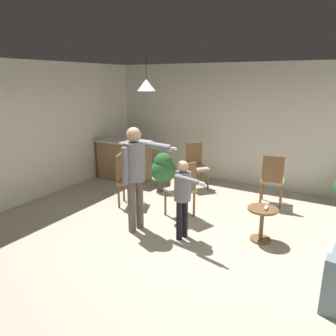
{
  "coord_description": "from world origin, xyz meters",
  "views": [
    {
      "loc": [
        2.21,
        -3.85,
        2.35
      ],
      "look_at": [
        -0.23,
        0.34,
        1.0
      ],
      "focal_mm": 34.21,
      "sensor_mm": 36.0,
      "label": 1
    }
  ],
  "objects_px": {
    "dining_chair_centre_back": "(196,164)",
    "dining_chair_spare": "(272,178)",
    "kitchen_counter": "(124,160)",
    "dining_chair_by_counter": "(126,178)",
    "potted_plant_by_wall": "(163,170)",
    "person_child": "(183,191)",
    "dining_chair_near_wall": "(183,188)",
    "person_adult": "(135,168)",
    "spare_remote_on_table": "(266,208)",
    "side_table_by_couch": "(262,220)"
  },
  "relations": [
    {
      "from": "potted_plant_by_wall",
      "to": "dining_chair_by_counter",
      "type": "bearing_deg",
      "value": -98.21
    },
    {
      "from": "person_child",
      "to": "kitchen_counter",
      "type": "bearing_deg",
      "value": -113.22
    },
    {
      "from": "person_adult",
      "to": "person_child",
      "type": "distance_m",
      "value": 0.83
    },
    {
      "from": "side_table_by_couch",
      "to": "dining_chair_centre_back",
      "type": "height_order",
      "value": "dining_chair_centre_back"
    },
    {
      "from": "side_table_by_couch",
      "to": "dining_chair_centre_back",
      "type": "distance_m",
      "value": 2.56
    },
    {
      "from": "person_adult",
      "to": "dining_chair_by_counter",
      "type": "height_order",
      "value": "person_adult"
    },
    {
      "from": "dining_chair_spare",
      "to": "dining_chair_centre_back",
      "type": "bearing_deg",
      "value": 164.05
    },
    {
      "from": "dining_chair_near_wall",
      "to": "spare_remote_on_table",
      "type": "height_order",
      "value": "dining_chair_near_wall"
    },
    {
      "from": "dining_chair_by_counter",
      "to": "potted_plant_by_wall",
      "type": "height_order",
      "value": "dining_chair_by_counter"
    },
    {
      "from": "spare_remote_on_table",
      "to": "person_child",
      "type": "bearing_deg",
      "value": -154.71
    },
    {
      "from": "side_table_by_couch",
      "to": "person_child",
      "type": "xyz_separation_m",
      "value": [
        -1.05,
        -0.53,
        0.43
      ]
    },
    {
      "from": "kitchen_counter",
      "to": "dining_chair_by_counter",
      "type": "relative_size",
      "value": 1.26
    },
    {
      "from": "person_child",
      "to": "spare_remote_on_table",
      "type": "xyz_separation_m",
      "value": [
        1.1,
        0.52,
        -0.22
      ]
    },
    {
      "from": "person_child",
      "to": "dining_chair_spare",
      "type": "bearing_deg",
      "value": 171.12
    },
    {
      "from": "kitchen_counter",
      "to": "dining_chair_centre_back",
      "type": "height_order",
      "value": "dining_chair_centre_back"
    },
    {
      "from": "person_adult",
      "to": "dining_chair_centre_back",
      "type": "relative_size",
      "value": 1.66
    },
    {
      "from": "person_adult",
      "to": "person_child",
      "type": "xyz_separation_m",
      "value": [
        0.77,
        0.11,
        -0.27
      ]
    },
    {
      "from": "side_table_by_couch",
      "to": "spare_remote_on_table",
      "type": "height_order",
      "value": "spare_remote_on_table"
    },
    {
      "from": "dining_chair_centre_back",
      "to": "potted_plant_by_wall",
      "type": "bearing_deg",
      "value": -8.55
    },
    {
      "from": "dining_chair_centre_back",
      "to": "dining_chair_spare",
      "type": "height_order",
      "value": "same"
    },
    {
      "from": "dining_chair_by_counter",
      "to": "dining_chair_near_wall",
      "type": "relative_size",
      "value": 1.0
    },
    {
      "from": "dining_chair_spare",
      "to": "spare_remote_on_table",
      "type": "height_order",
      "value": "dining_chair_spare"
    },
    {
      "from": "kitchen_counter",
      "to": "dining_chair_centre_back",
      "type": "distance_m",
      "value": 1.8
    },
    {
      "from": "person_child",
      "to": "dining_chair_by_counter",
      "type": "height_order",
      "value": "person_child"
    },
    {
      "from": "dining_chair_spare",
      "to": "kitchen_counter",
      "type": "bearing_deg",
      "value": 171.99
    },
    {
      "from": "kitchen_counter",
      "to": "dining_chair_spare",
      "type": "xyz_separation_m",
      "value": [
        3.47,
        0.05,
        0.07
      ]
    },
    {
      "from": "dining_chair_near_wall",
      "to": "spare_remote_on_table",
      "type": "relative_size",
      "value": 7.69
    },
    {
      "from": "dining_chair_by_counter",
      "to": "dining_chair_spare",
      "type": "xyz_separation_m",
      "value": [
        2.41,
        1.37,
        0.0
      ]
    },
    {
      "from": "dining_chair_near_wall",
      "to": "dining_chair_centre_back",
      "type": "height_order",
      "value": "same"
    },
    {
      "from": "side_table_by_couch",
      "to": "dining_chair_near_wall",
      "type": "xyz_separation_m",
      "value": [
        -1.42,
        0.16,
        0.22
      ]
    },
    {
      "from": "dining_chair_near_wall",
      "to": "spare_remote_on_table",
      "type": "distance_m",
      "value": 1.47
    },
    {
      "from": "dining_chair_by_counter",
      "to": "dining_chair_centre_back",
      "type": "xyz_separation_m",
      "value": [
        0.71,
        1.58,
        0.0
      ]
    },
    {
      "from": "dining_chair_centre_back",
      "to": "dining_chair_by_counter",
      "type": "bearing_deg",
      "value": 16.51
    },
    {
      "from": "dining_chair_near_wall",
      "to": "dining_chair_spare",
      "type": "relative_size",
      "value": 1.0
    },
    {
      "from": "side_table_by_couch",
      "to": "dining_chair_spare",
      "type": "relative_size",
      "value": 0.52
    },
    {
      "from": "side_table_by_couch",
      "to": "dining_chair_near_wall",
      "type": "distance_m",
      "value": 1.44
    },
    {
      "from": "dining_chair_spare",
      "to": "person_adult",
      "type": "bearing_deg",
      "value": -135.97
    },
    {
      "from": "person_adult",
      "to": "person_child",
      "type": "relative_size",
      "value": 1.36
    },
    {
      "from": "person_adult",
      "to": "potted_plant_by_wall",
      "type": "distance_m",
      "value": 2.06
    },
    {
      "from": "dining_chair_near_wall",
      "to": "dining_chair_centre_back",
      "type": "xyz_separation_m",
      "value": [
        -0.48,
        1.55,
        0.0
      ]
    },
    {
      "from": "kitchen_counter",
      "to": "dining_chair_by_counter",
      "type": "xyz_separation_m",
      "value": [
        1.06,
        -1.32,
        0.07
      ]
    },
    {
      "from": "side_table_by_couch",
      "to": "spare_remote_on_table",
      "type": "relative_size",
      "value": 4.0
    },
    {
      "from": "person_adult",
      "to": "dining_chair_centre_back",
      "type": "distance_m",
      "value": 2.4
    },
    {
      "from": "kitchen_counter",
      "to": "dining_chair_centre_back",
      "type": "xyz_separation_m",
      "value": [
        1.78,
        0.26,
        0.07
      ]
    },
    {
      "from": "dining_chair_near_wall",
      "to": "person_adult",
      "type": "bearing_deg",
      "value": 174.87
    },
    {
      "from": "dining_chair_near_wall",
      "to": "person_child",
      "type": "bearing_deg",
      "value": -130.5
    },
    {
      "from": "person_child",
      "to": "dining_chair_near_wall",
      "type": "distance_m",
      "value": 0.81
    },
    {
      "from": "person_child",
      "to": "dining_chair_spare",
      "type": "relative_size",
      "value": 1.22
    },
    {
      "from": "potted_plant_by_wall",
      "to": "spare_remote_on_table",
      "type": "relative_size",
      "value": 6.36
    },
    {
      "from": "side_table_by_couch",
      "to": "dining_chair_spare",
      "type": "bearing_deg",
      "value": 97.71
    }
  ]
}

